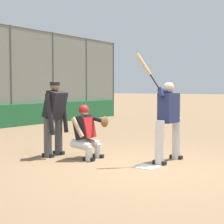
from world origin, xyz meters
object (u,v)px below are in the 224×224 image
at_px(batter_at_plate, 168,118).
at_px(spare_bat_near_backstop, 78,130).
at_px(catcher_behind_plate, 87,131).
at_px(umpire_home, 55,116).

bearing_deg(batter_at_plate, spare_bat_near_backstop, -121.05).
bearing_deg(catcher_behind_plate, spare_bat_near_backstop, -146.11).
bearing_deg(catcher_behind_plate, umpire_home, -87.05).
xyz_separation_m(batter_at_plate, catcher_behind_plate, (0.71, -1.63, -0.31)).
relative_size(batter_at_plate, umpire_home, 1.33).
height_order(umpire_home, spare_bat_near_backstop, umpire_home).
relative_size(catcher_behind_plate, spare_bat_near_backstop, 1.72).
distance_m(batter_at_plate, spare_bat_near_backstop, 6.38).
bearing_deg(batter_at_plate, catcher_behind_plate, -64.93).
relative_size(batter_at_plate, catcher_behind_plate, 1.91).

